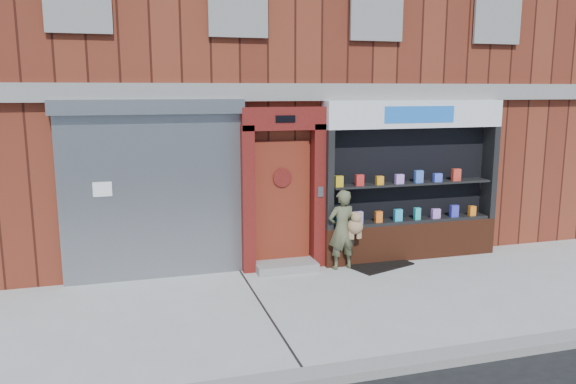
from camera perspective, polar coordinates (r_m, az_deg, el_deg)
name	(u,v)px	position (r m, az deg, el deg)	size (l,w,h in m)	color
ground	(363,300)	(8.90, 7.59, -10.78)	(80.00, 80.00, 0.00)	#9E9E99
curb	(436,359)	(7.13, 14.83, -16.11)	(60.00, 0.30, 0.12)	gray
building	(267,56)	(14.01, -2.17, 13.67)	(12.00, 8.16, 8.00)	#5E2215
shutter_bay	(152,179)	(9.63, -13.61, 1.25)	(3.10, 0.30, 3.04)	gray
red_door_bay	(283,189)	(9.95, -0.48, 0.32)	(1.52, 0.58, 2.90)	#4B0F0C
pharmacy_bay	(411,187)	(10.86, 12.37, 0.47)	(3.50, 0.41, 3.00)	#5B2715
woman	(343,229)	(10.11, 5.65, -3.77)	(0.65, 0.42, 1.45)	#54583A
doormat	(377,264)	(10.61, 9.05, -7.21)	(1.14, 0.79, 0.03)	black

